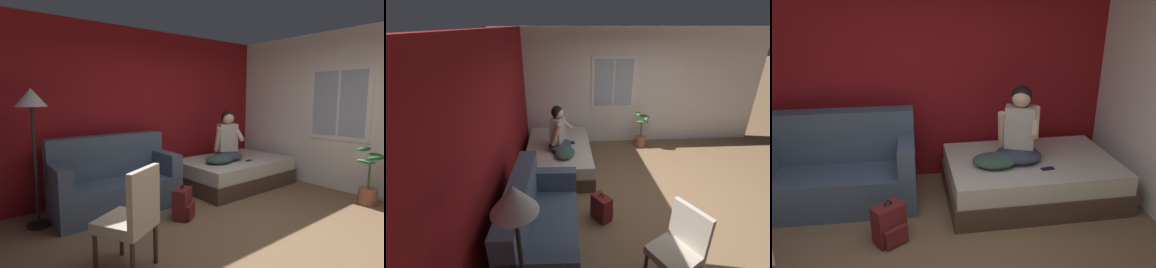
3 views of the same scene
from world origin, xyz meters
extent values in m
plane|color=brown|center=(0.00, 0.00, 0.00)|extent=(40.00, 40.00, 0.00)
cube|color=maroon|center=(0.00, 2.53, 1.35)|extent=(9.95, 0.16, 2.70)
cube|color=silver|center=(2.56, 0.00, 1.35)|extent=(0.16, 6.31, 2.70)
cube|color=white|center=(2.46, 0.40, 1.49)|extent=(0.02, 1.04, 1.24)
cube|color=#9EB2C6|center=(2.45, 0.40, 1.49)|extent=(0.01, 0.88, 1.08)
cube|color=white|center=(2.45, 0.40, 1.49)|extent=(0.01, 0.04, 1.08)
cube|color=#4C3828|center=(1.31, 1.69, 0.13)|extent=(1.99, 1.31, 0.26)
cube|color=beige|center=(1.31, 1.69, 0.37)|extent=(1.93, 1.27, 0.22)
cube|color=#47566B|center=(-0.88, 1.83, 0.22)|extent=(1.72, 0.85, 0.44)
cube|color=#47566B|center=(-0.88, 2.13, 0.74)|extent=(1.71, 0.29, 0.60)
cube|color=#47566B|center=(-1.64, 1.86, 0.60)|extent=(0.20, 0.80, 0.32)
cube|color=#47566B|center=(-0.12, 1.81, 0.60)|extent=(0.20, 0.80, 0.32)
cylinder|color=#382D23|center=(-1.36, 0.68, 0.20)|extent=(0.04, 0.04, 0.40)
cylinder|color=#382D23|center=(-1.70, 0.49, 0.20)|extent=(0.04, 0.04, 0.40)
cylinder|color=#382D23|center=(-1.17, 0.34, 0.20)|extent=(0.04, 0.04, 0.40)
cylinder|color=#382D23|center=(-1.51, 0.15, 0.20)|extent=(0.04, 0.04, 0.40)
cube|color=#B2A893|center=(-1.44, 0.42, 0.45)|extent=(0.63, 0.63, 0.10)
cube|color=#B2A893|center=(-1.34, 0.24, 0.74)|extent=(0.43, 0.28, 0.48)
ellipsoid|color=#383D51|center=(1.14, 1.66, 0.56)|extent=(0.64, 0.60, 0.16)
cube|color=#B2ADA8|center=(1.15, 1.70, 0.88)|extent=(0.38, 0.31, 0.48)
cylinder|color=#DBB293|center=(0.95, 1.73, 0.86)|extent=(0.15, 0.23, 0.44)
cylinder|color=#DBB293|center=(1.28, 1.56, 0.98)|extent=(0.21, 0.38, 0.29)
sphere|color=#DBB293|center=(1.14, 1.68, 1.23)|extent=(0.21, 0.21, 0.21)
ellipsoid|color=black|center=(1.15, 1.70, 1.24)|extent=(0.29, 0.29, 0.23)
cube|color=maroon|center=(-0.33, 1.05, 0.20)|extent=(0.35, 0.32, 0.40)
cube|color=maroon|center=(-0.26, 0.95, 0.11)|extent=(0.23, 0.17, 0.18)
torus|color=black|center=(-0.33, 1.05, 0.42)|extent=(0.08, 0.06, 0.09)
ellipsoid|color=#385147|center=(0.83, 1.57, 0.55)|extent=(0.53, 0.43, 0.14)
cube|color=black|center=(1.40, 1.40, 0.48)|extent=(0.15, 0.09, 0.01)
cylinder|color=black|center=(-1.87, 1.95, 0.01)|extent=(0.28, 0.28, 0.03)
cylinder|color=black|center=(-1.87, 1.95, 0.76)|extent=(0.04, 0.04, 1.45)
cone|color=silver|center=(-1.87, 1.95, 1.59)|extent=(0.36, 0.36, 0.22)
cylinder|color=#995B3D|center=(2.15, -0.26, 0.12)|extent=(0.26, 0.26, 0.24)
cylinder|color=#426033|center=(2.15, -0.26, 0.42)|extent=(0.03, 0.03, 0.36)
ellipsoid|color=#2D6B33|center=(2.05, -0.24, 0.66)|extent=(0.15, 0.29, 0.06)
ellipsoid|color=#2D6B33|center=(2.24, -0.31, 0.74)|extent=(0.22, 0.29, 0.06)
ellipsoid|color=#2D6B33|center=(2.17, -0.16, 0.82)|extent=(0.29, 0.15, 0.06)
ellipsoid|color=#2D6B33|center=(2.11, -0.35, 0.72)|extent=(0.30, 0.21, 0.06)
camera|label=1|loc=(-2.59, -2.01, 1.60)|focal=28.00mm
camera|label=2|loc=(-3.41, 1.58, 2.75)|focal=24.00mm
camera|label=3|loc=(-0.10, -2.11, 2.29)|focal=35.00mm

